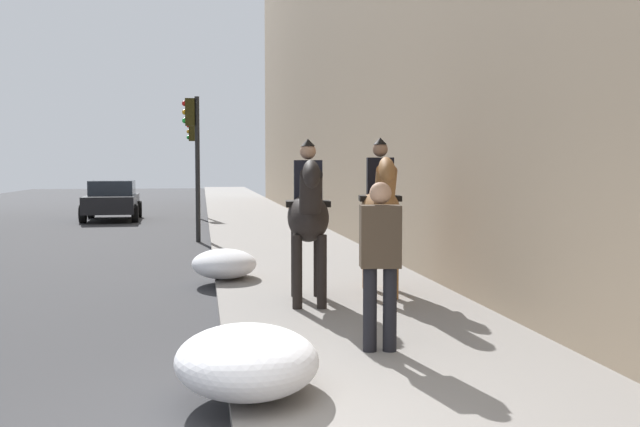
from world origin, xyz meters
TOP-DOWN VIEW (x-y plane):
  - mounted_horse_near at (4.93, -1.21)m, footprint 2.15×0.71m
  - mounted_horse_far at (5.44, -2.34)m, footprint 2.15×0.79m
  - pedestrian_greeting at (2.29, -1.55)m, footprint 0.31×0.43m
  - car_near_lane at (22.58, 3.43)m, footprint 4.04×2.07m
  - traffic_light_near_curb at (14.36, 0.40)m, footprint 0.20×0.44m
  - traffic_light_far_curb at (23.03, 0.46)m, footprint 0.20×0.44m
  - snow_pile_near at (1.17, -0.15)m, footprint 1.54×1.18m
  - snow_pile_far at (7.35, -0.15)m, footprint 1.39×1.07m

SIDE VIEW (x-z plane):
  - snow_pile_far at x=7.35m, z-range 0.12..0.60m
  - snow_pile_near at x=1.17m, z-range 0.12..0.65m
  - car_near_lane at x=22.58m, z-range 0.03..1.47m
  - pedestrian_greeting at x=2.29m, z-range 0.25..1.95m
  - mounted_horse_near at x=4.93m, z-range 0.22..2.45m
  - mounted_horse_far at x=5.44m, z-range 0.24..2.51m
  - traffic_light_far_curb at x=23.03m, z-range 0.63..4.29m
  - traffic_light_near_curb at x=14.36m, z-range 0.64..4.40m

